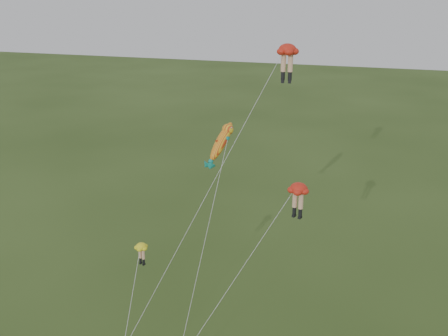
# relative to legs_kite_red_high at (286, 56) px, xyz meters

# --- Properties ---
(legs_kite_red_high) EXTENTS (10.05, 13.84, 21.30)m
(legs_kite_red_high) POSITION_rel_legs_kite_red_high_xyz_m (0.00, 0.00, 0.00)
(legs_kite_red_high) COLOR red
(legs_kite_red_high) RESTS_ON ground
(legs_kite_red_mid) EXTENTS (8.39, 7.29, 13.25)m
(legs_kite_red_mid) POSITION_rel_legs_kite_red_high_xyz_m (2.29, -6.80, -7.92)
(legs_kite_red_mid) COLOR red
(legs_kite_red_mid) RESTS_ON ground
(legs_kite_yellow) EXTENTS (1.16, 6.83, 9.25)m
(legs_kite_yellow) POSITION_rel_legs_kite_red_high_xyz_m (-7.23, -10.70, -11.97)
(legs_kite_yellow) COLOR yellow
(legs_kite_yellow) RESTS_ON ground
(fish_kite) EXTENTS (2.14, 12.82, 15.99)m
(fish_kite) POSITION_rel_legs_kite_red_high_xyz_m (-3.95, -3.22, -6.08)
(fish_kite) COLOR yellow
(fish_kite) RESTS_ON ground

